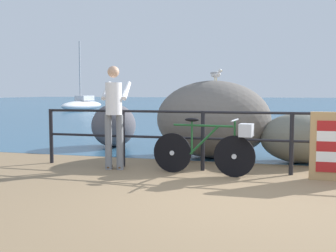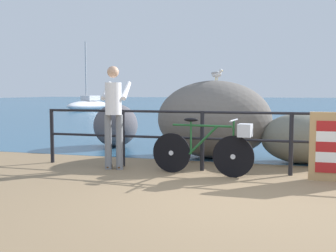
# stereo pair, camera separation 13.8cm
# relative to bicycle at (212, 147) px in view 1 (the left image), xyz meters

# --- Properties ---
(ground_plane) EXTENTS (120.00, 120.00, 0.10)m
(ground_plane) POSITION_rel_bicycle_xyz_m (0.52, 18.74, -0.51)
(ground_plane) COLOR #846B4C
(sea_surface) EXTENTS (120.00, 90.00, 0.01)m
(sea_surface) POSITION_rel_bicycle_xyz_m (0.52, 46.28, -0.46)
(sea_surface) COLOR #2D5675
(sea_surface) RESTS_ON ground_plane
(promenade_railing) EXTENTS (7.30, 0.07, 1.02)m
(promenade_railing) POSITION_rel_bicycle_xyz_m (0.52, 0.37, 0.17)
(promenade_railing) COLOR black
(promenade_railing) RESTS_ON ground_plane
(bicycle) EXTENTS (1.69, 0.48, 0.92)m
(bicycle) POSITION_rel_bicycle_xyz_m (0.00, 0.00, 0.00)
(bicycle) COLOR black
(bicycle) RESTS_ON ground_plane
(person_at_railing) EXTENTS (0.52, 0.67, 1.78)m
(person_at_railing) POSITION_rel_bicycle_xyz_m (-1.70, 0.09, 0.53)
(person_at_railing) COLOR slate
(person_at_railing) RESTS_ON ground_plane
(breakwater_boulder_main) EXTENTS (2.32, 1.80, 1.57)m
(breakwater_boulder_main) POSITION_rel_bicycle_xyz_m (-0.25, 1.79, 0.32)
(breakwater_boulder_main) COLOR #605B56
(breakwater_boulder_main) RESTS_ON ground
(breakwater_boulder_left) EXTENTS (1.05, 1.23, 1.05)m
(breakwater_boulder_left) POSITION_rel_bicycle_xyz_m (-2.83, 2.78, 0.06)
(breakwater_boulder_left) COLOR #514F55
(breakwater_boulder_left) RESTS_ON ground
(breakwater_boulder_right) EXTENTS (1.51, 1.12, 0.94)m
(breakwater_boulder_right) POSITION_rel_bicycle_xyz_m (1.45, 1.58, 0.01)
(breakwater_boulder_right) COLOR #606157
(breakwater_boulder_right) RESTS_ON ground
(seagull) EXTENTS (0.32, 0.25, 0.23)m
(seagull) POSITION_rel_bicycle_xyz_m (-0.21, 1.85, 1.24)
(seagull) COLOR gold
(seagull) RESTS_ON breakwater_boulder_main
(sailboat) EXTENTS (2.02, 4.56, 4.90)m
(sailboat) POSITION_rel_bicycle_xyz_m (-12.42, 20.07, -0.04)
(sailboat) COLOR white
(sailboat) RESTS_ON sea_surface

